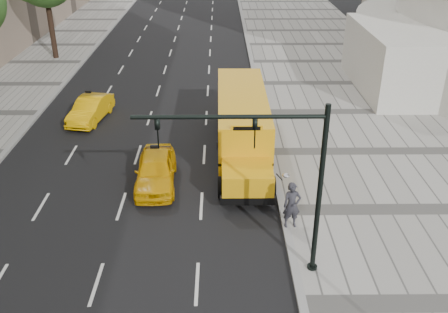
{
  "coord_description": "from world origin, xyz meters",
  "views": [
    {
      "loc": [
        3.3,
        -23.46,
        11.8
      ],
      "look_at": [
        3.5,
        -4.0,
        1.9
      ],
      "focal_mm": 40.0,
      "sensor_mm": 36.0,
      "label": 1
    }
  ],
  "objects_px": {
    "taxi_near": "(156,170)",
    "pedestrian": "(292,205)",
    "taxi_far": "(90,109)",
    "traffic_signal": "(278,172)",
    "school_bus": "(242,119)"
  },
  "relations": [
    {
      "from": "taxi_far",
      "to": "pedestrian",
      "type": "relative_size",
      "value": 2.18
    },
    {
      "from": "school_bus",
      "to": "pedestrian",
      "type": "distance_m",
      "value": 7.6
    },
    {
      "from": "traffic_signal",
      "to": "taxi_near",
      "type": "bearing_deg",
      "value": 127.74
    },
    {
      "from": "traffic_signal",
      "to": "taxi_far",
      "type": "bearing_deg",
      "value": 124.43
    },
    {
      "from": "school_bus",
      "to": "pedestrian",
      "type": "height_order",
      "value": "school_bus"
    },
    {
      "from": "taxi_near",
      "to": "pedestrian",
      "type": "bearing_deg",
      "value": -34.61
    },
    {
      "from": "school_bus",
      "to": "taxi_near",
      "type": "distance_m",
      "value": 5.68
    },
    {
      "from": "school_bus",
      "to": "taxi_near",
      "type": "xyz_separation_m",
      "value": [
        -4.16,
        -3.73,
        -1.0
      ]
    },
    {
      "from": "school_bus",
      "to": "traffic_signal",
      "type": "distance_m",
      "value": 10.29
    },
    {
      "from": "taxi_near",
      "to": "pedestrian",
      "type": "height_order",
      "value": "pedestrian"
    },
    {
      "from": "pedestrian",
      "to": "traffic_signal",
      "type": "xyz_separation_m",
      "value": [
        -0.97,
        -2.62,
        2.96
      ]
    },
    {
      "from": "school_bus",
      "to": "taxi_far",
      "type": "bearing_deg",
      "value": 155.42
    },
    {
      "from": "taxi_near",
      "to": "taxi_far",
      "type": "bearing_deg",
      "value": 119.06
    },
    {
      "from": "taxi_far",
      "to": "traffic_signal",
      "type": "height_order",
      "value": "traffic_signal"
    },
    {
      "from": "taxi_near",
      "to": "taxi_far",
      "type": "distance_m",
      "value": 9.21
    }
  ]
}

